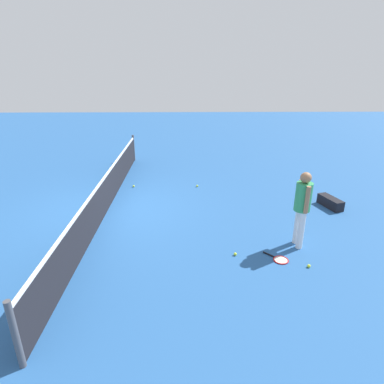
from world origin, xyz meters
name	(u,v)px	position (x,y,z in m)	size (l,w,h in m)	color
ground_plane	(108,210)	(0.00, 0.00, 0.00)	(40.00, 40.00, 0.00)	#265693
court_net	(106,193)	(0.00, 0.00, 0.50)	(10.09, 0.09, 1.07)	#4C4C51
player_near_side	(302,203)	(-1.96, -4.64, 1.01)	(0.52, 0.35, 1.70)	white
tennis_racket_near_player	(280,259)	(-2.55, -4.10, 0.01)	(0.54, 0.53, 0.03)	red
tennis_ball_near_player	(309,266)	(-2.82, -4.60, 0.03)	(0.07, 0.07, 0.07)	#C6E033
tennis_ball_by_net	(235,254)	(-2.37, -3.21, 0.03)	(0.07, 0.07, 0.07)	#C6E033
tennis_ball_midcourt	(197,186)	(1.77, -2.54, 0.03)	(0.07, 0.07, 0.07)	#C6E033
tennis_ball_baseline	(134,186)	(1.79, -0.45, 0.03)	(0.07, 0.07, 0.07)	#C6E033
equipment_bag	(329,202)	(0.13, -6.23, 0.14)	(0.85, 0.50, 0.28)	black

